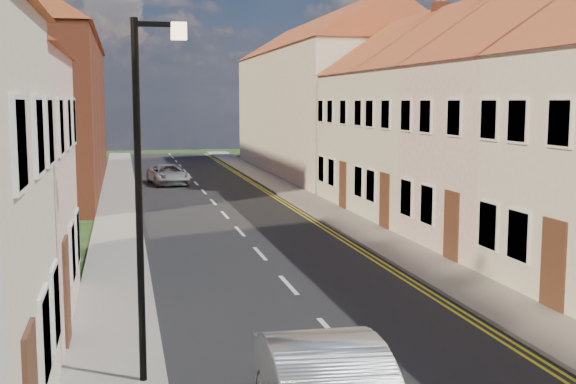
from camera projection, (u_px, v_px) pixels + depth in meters
name	position (u px, v px, depth m)	size (l,w,h in m)	color
road	(260.00, 254.00, 22.74)	(7.00, 90.00, 0.02)	black
pavement_left	(117.00, 259.00, 21.75)	(1.80, 90.00, 0.12)	#99958B
pavement_right	(391.00, 246.00, 23.71)	(1.80, 90.00, 0.12)	#99958B
cottage_r_pink	(550.00, 111.00, 23.17)	(8.30, 6.00, 9.00)	#FFDDC9
cottage_r_white_far	(471.00, 109.00, 28.40)	(8.30, 5.20, 9.00)	beige
cottage_r_cream_far	(417.00, 108.00, 33.62)	(8.30, 6.00, 9.00)	beige
block_right_far	(327.00, 94.00, 48.31)	(8.30, 24.20, 10.50)	beige
block_left_far	(24.00, 92.00, 39.35)	(8.30, 24.20, 10.50)	brown
lamppost	(144.00, 179.00, 11.78)	(0.88, 0.15, 6.00)	black
car_distant	(168.00, 175.00, 41.64)	(1.93, 4.18, 1.16)	#AFB1B7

